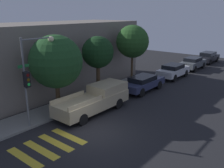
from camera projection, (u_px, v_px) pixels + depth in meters
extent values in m
plane|color=black|center=(94.00, 133.00, 14.40)|extent=(60.00, 60.00, 0.00)
cube|color=slate|center=(47.00, 113.00, 17.05)|extent=(26.00, 2.36, 0.14)
cube|color=slate|center=(8.00, 64.00, 19.05)|extent=(26.00, 6.00, 5.82)
cube|color=gold|center=(25.00, 158.00, 11.92)|extent=(0.45, 2.60, 0.00)
cube|color=gold|center=(41.00, 150.00, 12.61)|extent=(0.45, 2.60, 0.00)
cube|color=gold|center=(56.00, 143.00, 13.29)|extent=(0.45, 2.60, 0.00)
cube|color=gold|center=(69.00, 136.00, 13.98)|extent=(0.45, 2.60, 0.00)
cylinder|color=slate|center=(25.00, 85.00, 14.27)|extent=(0.12, 0.12, 5.38)
cube|color=black|center=(27.00, 79.00, 14.04)|extent=(0.30, 0.30, 0.90)
cylinder|color=#4C0C0C|center=(28.00, 75.00, 13.87)|extent=(0.18, 0.02, 0.18)
cylinder|color=#593D0A|center=(28.00, 80.00, 13.94)|extent=(0.18, 0.02, 0.18)
cylinder|color=#26E54C|center=(29.00, 85.00, 14.02)|extent=(0.18, 0.02, 0.18)
cube|color=#19662D|center=(23.00, 66.00, 13.96)|extent=(0.70, 0.02, 0.18)
cylinder|color=slate|center=(37.00, 39.00, 14.31)|extent=(2.00, 0.08, 0.08)
sphere|color=#F9E5B2|center=(51.00, 39.00, 15.08)|extent=(0.36, 0.36, 0.36)
cube|color=tan|center=(93.00, 102.00, 17.02)|extent=(5.78, 1.90, 0.82)
cube|color=tan|center=(108.00, 87.00, 18.00)|extent=(2.60, 1.75, 0.59)
cube|color=tan|center=(68.00, 97.00, 16.30)|extent=(2.89, 0.08, 0.28)
cube|color=tan|center=(86.00, 103.00, 15.28)|extent=(2.89, 0.08, 0.28)
cylinder|color=black|center=(101.00, 98.00, 18.98)|extent=(0.75, 0.22, 0.75)
cylinder|color=black|center=(119.00, 103.00, 17.93)|extent=(0.75, 0.22, 0.75)
cylinder|color=black|center=(64.00, 112.00, 16.33)|extent=(0.75, 0.22, 0.75)
cylinder|color=black|center=(83.00, 119.00, 15.28)|extent=(0.75, 0.22, 0.75)
cube|color=#2D3351|center=(143.00, 84.00, 21.80)|extent=(4.66, 1.73, 0.58)
cube|color=black|center=(143.00, 79.00, 21.58)|extent=(2.42, 1.52, 0.41)
cylinder|color=black|center=(144.00, 82.00, 23.42)|extent=(0.75, 0.22, 0.75)
cylinder|color=black|center=(159.00, 85.00, 22.48)|extent=(0.75, 0.22, 0.75)
cylinder|color=black|center=(126.00, 89.00, 21.28)|extent=(0.75, 0.22, 0.75)
cylinder|color=black|center=(141.00, 93.00, 20.34)|extent=(0.75, 0.22, 0.75)
cube|color=silver|center=(173.00, 71.00, 26.14)|extent=(4.34, 1.77, 0.67)
cube|color=black|center=(173.00, 66.00, 25.91)|extent=(2.26, 1.56, 0.41)
cylinder|color=black|center=(172.00, 71.00, 27.72)|extent=(0.75, 0.22, 0.75)
cylinder|color=black|center=(186.00, 73.00, 26.75)|extent=(0.75, 0.22, 0.75)
cylinder|color=black|center=(160.00, 76.00, 25.72)|extent=(0.75, 0.22, 0.75)
cylinder|color=black|center=(174.00, 78.00, 24.75)|extent=(0.75, 0.22, 0.75)
cube|color=#4C5156|center=(193.00, 63.00, 30.05)|extent=(4.29, 1.70, 0.67)
cube|color=black|center=(193.00, 59.00, 29.82)|extent=(2.23, 1.50, 0.41)
cylinder|color=black|center=(191.00, 64.00, 31.60)|extent=(0.75, 0.22, 0.75)
cylinder|color=black|center=(203.00, 65.00, 30.67)|extent=(0.75, 0.22, 0.75)
cylinder|color=black|center=(182.00, 67.00, 29.62)|extent=(0.75, 0.22, 0.75)
cylinder|color=black|center=(195.00, 69.00, 28.70)|extent=(0.75, 0.22, 0.75)
cube|color=black|center=(208.00, 58.00, 33.95)|extent=(4.55, 1.70, 0.59)
cube|color=black|center=(208.00, 54.00, 33.71)|extent=(2.36, 1.50, 0.51)
cylinder|color=black|center=(206.00, 58.00, 35.54)|extent=(0.75, 0.22, 0.75)
cylinder|color=black|center=(217.00, 59.00, 34.61)|extent=(0.75, 0.22, 0.75)
cylinder|color=black|center=(198.00, 61.00, 33.45)|extent=(0.75, 0.22, 0.75)
cylinder|color=black|center=(210.00, 62.00, 32.52)|extent=(0.75, 0.22, 0.75)
cylinder|color=#42301E|center=(58.00, 97.00, 17.07)|extent=(0.30, 0.30, 2.24)
sphere|color=#1E4721|center=(56.00, 62.00, 16.39)|extent=(3.54, 3.54, 3.54)
cylinder|color=#4C3823|center=(98.00, 81.00, 20.04)|extent=(0.31, 0.31, 2.75)
sphere|color=#143316|center=(98.00, 52.00, 19.40)|extent=(2.50, 2.50, 2.50)
cylinder|color=#4C3823|center=(132.00, 69.00, 23.50)|extent=(0.20, 0.20, 2.98)
sphere|color=#234C1E|center=(132.00, 41.00, 22.77)|extent=(3.00, 3.00, 3.00)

